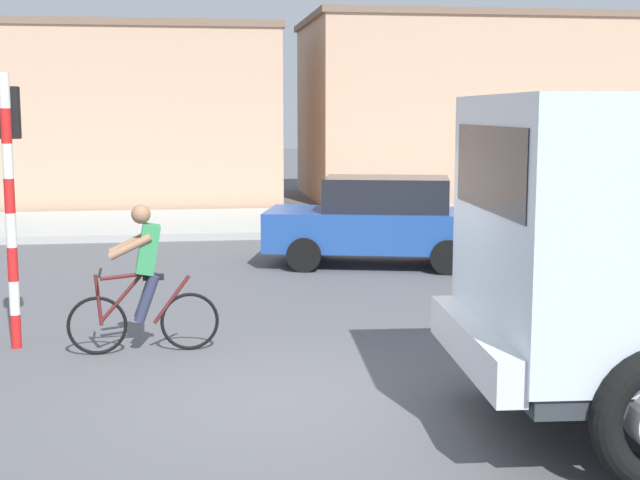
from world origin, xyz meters
TOP-DOWN VIEW (x-y plane):
  - ground_plane at (0.00, 0.00)m, footprint 120.00×120.00m
  - sidewalk_far at (0.00, 13.58)m, footprint 80.00×5.00m
  - cyclist at (-1.48, 2.00)m, footprint 1.73×0.50m
  - traffic_light_pole at (-2.99, 2.49)m, footprint 0.24×0.43m
  - car_red_near at (2.47, 7.50)m, footprint 4.30×2.65m
  - car_white_mid at (6.12, 5.52)m, footprint 4.28×2.56m
  - building_mid_block at (-2.13, 18.99)m, footprint 7.70×5.52m
  - building_corner_right at (8.29, 20.38)m, footprint 10.93×6.75m

SIDE VIEW (x-z plane):
  - ground_plane at x=0.00m, z-range 0.00..0.00m
  - sidewalk_far at x=0.00m, z-range 0.00..0.16m
  - car_red_near at x=2.47m, z-range 0.02..1.62m
  - car_white_mid at x=6.12m, z-range 0.02..1.62m
  - cyclist at x=-1.48m, z-range 0.00..1.72m
  - traffic_light_pole at x=-2.99m, z-range 0.47..3.67m
  - building_mid_block at x=-2.13m, z-range 0.00..5.22m
  - building_corner_right at x=8.29m, z-range 0.00..5.72m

